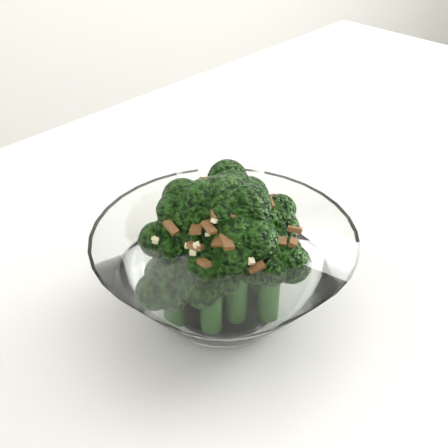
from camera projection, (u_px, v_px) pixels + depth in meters
name	position (u px, v px, depth m)	size (l,w,h in m)	color
table	(328.00, 250.00, 0.75)	(1.41, 1.19, 0.75)	white
broccoli_dish	(224.00, 262.00, 0.54)	(0.23, 0.23, 0.14)	white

